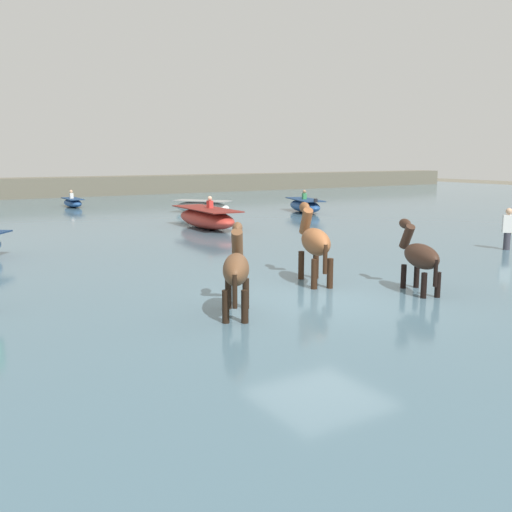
{
  "coord_description": "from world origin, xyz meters",
  "views": [
    {
      "loc": [
        -6.97,
        -8.84,
        3.18
      ],
      "look_at": [
        -0.02,
        2.49,
        0.85
      ],
      "focal_mm": 39.97,
      "sensor_mm": 36.0,
      "label": 1
    }
  ],
  "objects_px": {
    "horse_flank_dark_bay": "(420,258)",
    "boat_far_inshore": "(202,207)",
    "boat_far_offshore": "(73,203)",
    "boat_distant_west": "(305,206)",
    "person_wading_mid": "(507,233)",
    "horse_trailing_bay": "(236,271)",
    "horse_lead_chestnut": "(314,243)",
    "boat_near_port": "(206,218)"
  },
  "relations": [
    {
      "from": "horse_flank_dark_bay",
      "to": "boat_far_inshore",
      "type": "bearing_deg",
      "value": 78.38
    },
    {
      "from": "boat_far_offshore",
      "to": "boat_distant_west",
      "type": "bearing_deg",
      "value": -44.7
    },
    {
      "from": "horse_flank_dark_bay",
      "to": "boat_distant_west",
      "type": "xyz_separation_m",
      "value": [
        8.33,
        15.36,
        -0.4
      ]
    },
    {
      "from": "boat_far_offshore",
      "to": "person_wading_mid",
      "type": "bearing_deg",
      "value": -71.07
    },
    {
      "from": "boat_far_inshore",
      "to": "horse_flank_dark_bay",
      "type": "bearing_deg",
      "value": -101.62
    },
    {
      "from": "person_wading_mid",
      "to": "horse_trailing_bay",
      "type": "bearing_deg",
      "value": -169.5
    },
    {
      "from": "horse_lead_chestnut",
      "to": "boat_distant_west",
      "type": "relative_size",
      "value": 0.6
    },
    {
      "from": "boat_near_port",
      "to": "horse_lead_chestnut",
      "type": "bearing_deg",
      "value": -103.27
    },
    {
      "from": "horse_trailing_bay",
      "to": "horse_flank_dark_bay",
      "type": "bearing_deg",
      "value": -6.94
    },
    {
      "from": "boat_near_port",
      "to": "person_wading_mid",
      "type": "bearing_deg",
      "value": -60.54
    },
    {
      "from": "horse_trailing_bay",
      "to": "boat_near_port",
      "type": "height_order",
      "value": "horse_trailing_bay"
    },
    {
      "from": "boat_far_inshore",
      "to": "boat_far_offshore",
      "type": "bearing_deg",
      "value": 124.19
    },
    {
      "from": "horse_flank_dark_bay",
      "to": "boat_far_inshore",
      "type": "xyz_separation_m",
      "value": [
        3.64,
        17.72,
        -0.42
      ]
    },
    {
      "from": "person_wading_mid",
      "to": "boat_far_inshore",
      "type": "bearing_deg",
      "value": 100.74
    },
    {
      "from": "boat_near_port",
      "to": "boat_far_offshore",
      "type": "bearing_deg",
      "value": 99.75
    },
    {
      "from": "boat_far_inshore",
      "to": "boat_distant_west",
      "type": "relative_size",
      "value": 0.86
    },
    {
      "from": "boat_far_offshore",
      "to": "horse_trailing_bay",
      "type": "bearing_deg",
      "value": -97.24
    },
    {
      "from": "boat_distant_west",
      "to": "person_wading_mid",
      "type": "height_order",
      "value": "person_wading_mid"
    },
    {
      "from": "horse_lead_chestnut",
      "to": "boat_distant_west",
      "type": "height_order",
      "value": "horse_lead_chestnut"
    },
    {
      "from": "horse_flank_dark_bay",
      "to": "boat_far_inshore",
      "type": "height_order",
      "value": "horse_flank_dark_bay"
    },
    {
      "from": "horse_trailing_bay",
      "to": "boat_far_offshore",
      "type": "xyz_separation_m",
      "value": [
        3.07,
        24.16,
        -0.55
      ]
    },
    {
      "from": "boat_near_port",
      "to": "boat_far_inshore",
      "type": "distance_m",
      "value": 6.14
    },
    {
      "from": "boat_far_inshore",
      "to": "person_wading_mid",
      "type": "relative_size",
      "value": 1.87
    },
    {
      "from": "boat_distant_west",
      "to": "boat_near_port",
      "type": "bearing_deg",
      "value": -156.03
    },
    {
      "from": "horse_lead_chestnut",
      "to": "horse_flank_dark_bay",
      "type": "xyz_separation_m",
      "value": [
        1.34,
        -1.87,
        -0.17
      ]
    },
    {
      "from": "boat_far_inshore",
      "to": "horse_trailing_bay",
      "type": "bearing_deg",
      "value": -114.32
    },
    {
      "from": "horse_flank_dark_bay",
      "to": "boat_near_port",
      "type": "xyz_separation_m",
      "value": [
        1.08,
        12.14,
        -0.34
      ]
    },
    {
      "from": "horse_lead_chestnut",
      "to": "boat_far_inshore",
      "type": "distance_m",
      "value": 16.63
    },
    {
      "from": "horse_flank_dark_bay",
      "to": "person_wading_mid",
      "type": "xyz_separation_m",
      "value": [
        6.54,
        2.48,
        -0.21
      ]
    },
    {
      "from": "horse_trailing_bay",
      "to": "horse_flank_dark_bay",
      "type": "relative_size",
      "value": 1.06
    },
    {
      "from": "boat_distant_west",
      "to": "boat_far_inshore",
      "type": "bearing_deg",
      "value": 153.25
    },
    {
      "from": "horse_lead_chestnut",
      "to": "person_wading_mid",
      "type": "bearing_deg",
      "value": 4.45
    },
    {
      "from": "boat_distant_west",
      "to": "horse_flank_dark_bay",
      "type": "bearing_deg",
      "value": -118.48
    },
    {
      "from": "horse_trailing_bay",
      "to": "boat_near_port",
      "type": "relative_size",
      "value": 0.47
    },
    {
      "from": "boat_far_inshore",
      "to": "person_wading_mid",
      "type": "xyz_separation_m",
      "value": [
        2.89,
        -15.24,
        0.2
      ]
    },
    {
      "from": "boat_far_offshore",
      "to": "person_wading_mid",
      "type": "xyz_separation_m",
      "value": [
        7.6,
        -22.18,
        0.27
      ]
    },
    {
      "from": "boat_near_port",
      "to": "person_wading_mid",
      "type": "distance_m",
      "value": 11.09
    },
    {
      "from": "horse_flank_dark_bay",
      "to": "person_wading_mid",
      "type": "distance_m",
      "value": 6.99
    },
    {
      "from": "person_wading_mid",
      "to": "boat_far_offshore",
      "type": "bearing_deg",
      "value": 108.93
    },
    {
      "from": "horse_trailing_bay",
      "to": "person_wading_mid",
      "type": "xyz_separation_m",
      "value": [
        10.67,
        1.98,
        -0.28
      ]
    },
    {
      "from": "horse_flank_dark_bay",
      "to": "boat_distant_west",
      "type": "relative_size",
      "value": 0.52
    },
    {
      "from": "horse_trailing_bay",
      "to": "boat_far_inshore",
      "type": "height_order",
      "value": "horse_trailing_bay"
    }
  ]
}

